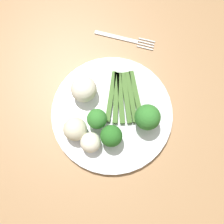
{
  "coord_description": "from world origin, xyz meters",
  "views": [
    {
      "loc": [
        0.18,
        0.04,
        1.39
      ],
      "look_at": [
        0.03,
        -0.01,
        0.77
      ],
      "focal_mm": 42.39,
      "sensor_mm": 36.0,
      "label": 1
    }
  ],
  "objects_px": {
    "broccoli_back": "(111,136)",
    "broccoli_front_left": "(97,119)",
    "cauliflower_outer_edge": "(91,142)",
    "cauliflower_front": "(75,129)",
    "plate": "(112,113)",
    "asparagus_bundle": "(124,97)",
    "broccoli_near_center": "(147,117)",
    "dining_table": "(118,116)",
    "cauliflower_mid": "(84,89)",
    "fork": "(125,39)"
  },
  "relations": [
    {
      "from": "broccoli_back",
      "to": "broccoli_front_left",
      "type": "xyz_separation_m",
      "value": [
        -0.03,
        -0.04,
        -0.0
      ]
    },
    {
      "from": "plate",
      "to": "broccoli_back",
      "type": "bearing_deg",
      "value": 16.71
    },
    {
      "from": "fork",
      "to": "asparagus_bundle",
      "type": "bearing_deg",
      "value": -77.67
    },
    {
      "from": "dining_table",
      "to": "cauliflower_outer_edge",
      "type": "relative_size",
      "value": 24.81
    },
    {
      "from": "broccoli_near_center",
      "to": "fork",
      "type": "distance_m",
      "value": 0.24
    },
    {
      "from": "dining_table",
      "to": "asparagus_bundle",
      "type": "distance_m",
      "value": 0.13
    },
    {
      "from": "asparagus_bundle",
      "to": "broccoli_back",
      "type": "relative_size",
      "value": 2.34
    },
    {
      "from": "dining_table",
      "to": "plate",
      "type": "height_order",
      "value": "plate"
    },
    {
      "from": "broccoli_near_center",
      "to": "cauliflower_front",
      "type": "distance_m",
      "value": 0.17
    },
    {
      "from": "broccoli_back",
      "to": "broccoli_front_left",
      "type": "height_order",
      "value": "broccoli_back"
    },
    {
      "from": "broccoli_back",
      "to": "cauliflower_outer_edge",
      "type": "distance_m",
      "value": 0.05
    },
    {
      "from": "asparagus_bundle",
      "to": "cauliflower_front",
      "type": "height_order",
      "value": "cauliflower_front"
    },
    {
      "from": "plate",
      "to": "asparagus_bundle",
      "type": "bearing_deg",
      "value": 161.23
    },
    {
      "from": "cauliflower_mid",
      "to": "cauliflower_front",
      "type": "distance_m",
      "value": 0.1
    },
    {
      "from": "plate",
      "to": "cauliflower_outer_edge",
      "type": "bearing_deg",
      "value": -14.25
    },
    {
      "from": "broccoli_front_left",
      "to": "broccoli_near_center",
      "type": "bearing_deg",
      "value": 108.95
    },
    {
      "from": "dining_table",
      "to": "plate",
      "type": "xyz_separation_m",
      "value": [
        0.03,
        -0.01,
        0.12
      ]
    },
    {
      "from": "fork",
      "to": "broccoli_near_center",
      "type": "bearing_deg",
      "value": -64.21
    },
    {
      "from": "dining_table",
      "to": "fork",
      "type": "height_order",
      "value": "fork"
    },
    {
      "from": "broccoli_back",
      "to": "cauliflower_front",
      "type": "height_order",
      "value": "broccoli_back"
    },
    {
      "from": "cauliflower_outer_edge",
      "to": "fork",
      "type": "height_order",
      "value": "cauliflower_outer_edge"
    },
    {
      "from": "cauliflower_outer_edge",
      "to": "cauliflower_front",
      "type": "distance_m",
      "value": 0.05
    },
    {
      "from": "broccoli_back",
      "to": "broccoli_near_center",
      "type": "xyz_separation_m",
      "value": [
        -0.07,
        0.07,
        0.01
      ]
    },
    {
      "from": "cauliflower_mid",
      "to": "cauliflower_outer_edge",
      "type": "bearing_deg",
      "value": 26.43
    },
    {
      "from": "broccoli_front_left",
      "to": "cauliflower_mid",
      "type": "xyz_separation_m",
      "value": [
        -0.06,
        -0.05,
        -0.0
      ]
    },
    {
      "from": "cauliflower_mid",
      "to": "cauliflower_front",
      "type": "height_order",
      "value": "cauliflower_mid"
    },
    {
      "from": "dining_table",
      "to": "plate",
      "type": "distance_m",
      "value": 0.12
    },
    {
      "from": "dining_table",
      "to": "broccoli_back",
      "type": "bearing_deg",
      "value": 6.21
    },
    {
      "from": "dining_table",
      "to": "broccoli_front_left",
      "type": "bearing_deg",
      "value": -30.1
    },
    {
      "from": "plate",
      "to": "cauliflower_mid",
      "type": "xyz_separation_m",
      "value": [
        -0.03,
        -0.08,
        0.04
      ]
    },
    {
      "from": "asparagus_bundle",
      "to": "cauliflower_front",
      "type": "distance_m",
      "value": 0.14
    },
    {
      "from": "dining_table",
      "to": "broccoli_near_center",
      "type": "xyz_separation_m",
      "value": [
        0.02,
        0.07,
        0.17
      ]
    },
    {
      "from": "dining_table",
      "to": "fork",
      "type": "relative_size",
      "value": 7.14
    },
    {
      "from": "dining_table",
      "to": "asparagus_bundle",
      "type": "xyz_separation_m",
      "value": [
        -0.02,
        0.01,
        0.13
      ]
    },
    {
      "from": "plate",
      "to": "cauliflower_front",
      "type": "relative_size",
      "value": 5.36
    },
    {
      "from": "cauliflower_outer_edge",
      "to": "broccoli_back",
      "type": "bearing_deg",
      "value": 123.32
    },
    {
      "from": "fork",
      "to": "dining_table",
      "type": "bearing_deg",
      "value": -81.11
    },
    {
      "from": "broccoli_back",
      "to": "broccoli_near_center",
      "type": "bearing_deg",
      "value": 135.06
    },
    {
      "from": "broccoli_front_left",
      "to": "asparagus_bundle",
      "type": "bearing_deg",
      "value": 152.65
    },
    {
      "from": "dining_table",
      "to": "cauliflower_mid",
      "type": "bearing_deg",
      "value": -90.06
    },
    {
      "from": "cauliflower_outer_edge",
      "to": "fork",
      "type": "bearing_deg",
      "value": -178.37
    },
    {
      "from": "broccoli_back",
      "to": "broccoli_front_left",
      "type": "distance_m",
      "value": 0.05
    },
    {
      "from": "asparagus_bundle",
      "to": "broccoli_front_left",
      "type": "height_order",
      "value": "broccoli_front_left"
    },
    {
      "from": "dining_table",
      "to": "plate",
      "type": "bearing_deg",
      "value": -19.33
    },
    {
      "from": "broccoli_near_center",
      "to": "broccoli_front_left",
      "type": "height_order",
      "value": "broccoli_near_center"
    },
    {
      "from": "dining_table",
      "to": "plate",
      "type": "relative_size",
      "value": 3.96
    },
    {
      "from": "broccoli_near_center",
      "to": "cauliflower_outer_edge",
      "type": "height_order",
      "value": "broccoli_near_center"
    },
    {
      "from": "broccoli_front_left",
      "to": "cauliflower_outer_edge",
      "type": "xyz_separation_m",
      "value": [
        0.05,
        0.0,
        -0.01
      ]
    },
    {
      "from": "cauliflower_mid",
      "to": "broccoli_front_left",
      "type": "bearing_deg",
      "value": 42.2
    },
    {
      "from": "dining_table",
      "to": "cauliflower_mid",
      "type": "distance_m",
      "value": 0.18
    }
  ]
}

